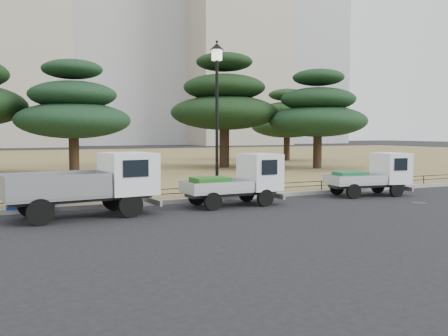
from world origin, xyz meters
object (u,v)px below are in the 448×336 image
truck_kei_front (239,180)px  truck_large (91,182)px  truck_kei_rear (373,174)px  street_lamp (217,93)px  tarp_pile (31,195)px

truck_kei_front → truck_large: bearing=-179.4°
truck_large → truck_kei_rear: 11.55m
truck_kei_rear → street_lamp: street_lamp is taller
tarp_pile → truck_kei_rear: bearing=-7.4°
truck_large → tarp_pile: bearing=125.0°
tarp_pile → truck_large: bearing=-50.0°
truck_kei_rear → street_lamp: bearing=174.0°
truck_kei_front → street_lamp: bearing=92.1°
street_lamp → truck_large: bearing=-160.2°
street_lamp → tarp_pile: size_ratio=3.83×
truck_kei_rear → street_lamp: 7.34m
truck_large → truck_kei_rear: (11.54, 0.21, -0.22)m
truck_large → truck_kei_rear: size_ratio=1.32×
truck_kei_front → tarp_pile: 7.10m
truck_kei_front → tarp_pile: truck_kei_front is taller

